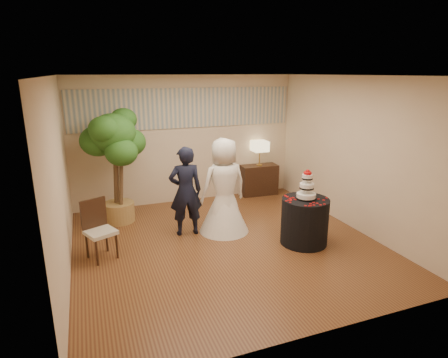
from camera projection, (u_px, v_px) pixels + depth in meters
name	position (u px, v px, depth m)	size (l,w,h in m)	color
floor	(227.00, 244.00, 6.43)	(5.00, 5.00, 0.00)	brown
ceiling	(227.00, 76.00, 5.66)	(5.00, 5.00, 0.00)	white
wall_back	(187.00, 140.00, 8.30)	(5.00, 0.06, 2.80)	beige
wall_front	(315.00, 220.00, 3.80)	(5.00, 0.06, 2.80)	beige
wall_left	(59.00, 180.00, 5.20)	(0.06, 5.00, 2.80)	beige
wall_right	(353.00, 154.00, 6.89)	(0.06, 5.00, 2.80)	beige
mural_border	(186.00, 108.00, 8.09)	(4.90, 0.02, 0.85)	#ABAB9D
groom	(186.00, 191.00, 6.64)	(0.59, 0.39, 1.62)	black
bride	(224.00, 186.00, 6.75)	(0.92, 0.92, 1.75)	white
cake_table	(304.00, 221.00, 6.38)	(0.80, 0.80, 0.80)	black
wedding_cake	(307.00, 184.00, 6.20)	(0.32, 0.32, 0.51)	white
console	(259.00, 180.00, 8.98)	(0.87, 0.39, 0.72)	black
table_lamp	(260.00, 153.00, 8.80)	(0.35, 0.35, 0.58)	beige
ficus_tree	(116.00, 166.00, 7.13)	(1.07, 1.07, 2.24)	#2A5E1D
side_chair	(100.00, 230.00, 5.83)	(0.43, 0.45, 0.95)	black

